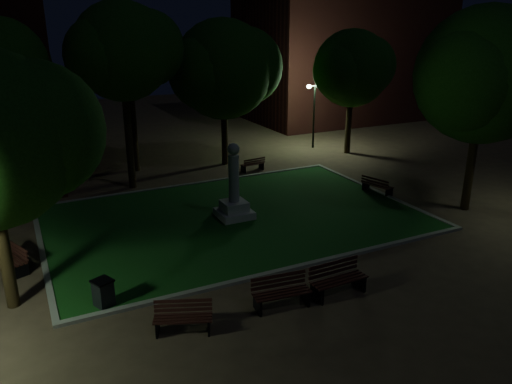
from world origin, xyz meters
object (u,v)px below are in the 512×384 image
Objects in this scene: bench_west_near at (183,318)px; trash_bin at (103,294)px; bench_near_right at (337,280)px; bench_left_side at (11,259)px; bench_near_left at (281,293)px; bench_right_side at (377,186)px; monument at (234,197)px; bench_far_side at (253,165)px.

bench_west_near is 1.84× the size of trash_bin.
bench_left_side is (-8.91, 6.09, -0.05)m from bench_near_right.
bench_right_side is at bearing 43.33° from bench_near_left.
monument reaches higher than bench_near_left.
bench_far_side is (3.83, 6.06, -0.60)m from monument.
trash_bin is (-4.66, 2.22, 0.01)m from bench_near_left.
bench_left_side is 4.42m from trash_bin.
bench_right_side is (16.05, 0.80, -0.03)m from bench_left_side.
bench_west_near is 1.16× the size of bench_far_side.
bench_right_side is 7.19m from bench_far_side.
bench_far_side is (5.40, 12.96, -0.09)m from bench_near_left.
bench_west_near is 0.95× the size of bench_left_side.
bench_right_side is at bearing 18.37° from trash_bin.
monument is 1.85× the size of bench_left_side.
bench_west_near is at bearing 175.83° from bench_near_right.
bench_near_left reaches higher than bench_far_side.
bench_near_left is 1.91m from bench_near_right.
bench_near_right is (1.90, -0.12, 0.03)m from bench_near_left.
bench_west_near is 2.74m from trash_bin.
bench_west_near is at bearing -174.94° from bench_near_left.
bench_far_side is (3.49, 13.08, -0.11)m from bench_near_right.
monument is 7.10m from bench_near_left.
bench_west_near is at bearing -51.60° from trash_bin.
bench_near_right is 9.92m from bench_right_side.
bench_near_right reaches higher than bench_west_near.
trash_bin reaches higher than bench_west_near.
bench_left_side is at bearing 22.62° from bench_far_side.
bench_near_right reaches higher than bench_near_left.
monument is 7.50m from bench_right_side.
trash_bin is (-13.70, -4.55, 0.06)m from bench_right_side.
trash_bin is at bearing 150.34° from bench_west_near.
bench_right_side is 1.14× the size of bench_far_side.
monument is 1.94× the size of bench_west_near.
bench_far_side is at bearing 14.62° from bench_right_side.
bench_near_right is at bearing 2.91° from bench_near_left.
bench_left_side is (-4.05, 5.89, 0.02)m from bench_west_near.
bench_left_side reaches higher than bench_far_side.
monument reaches higher than bench_far_side.
bench_far_side is at bearing 73.92° from bench_near_left.
bench_right_side is (9.04, 6.77, -0.05)m from bench_near_left.
bench_west_near reaches higher than bench_right_side.
bench_west_near is (-2.96, 0.08, -0.04)m from bench_near_left.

